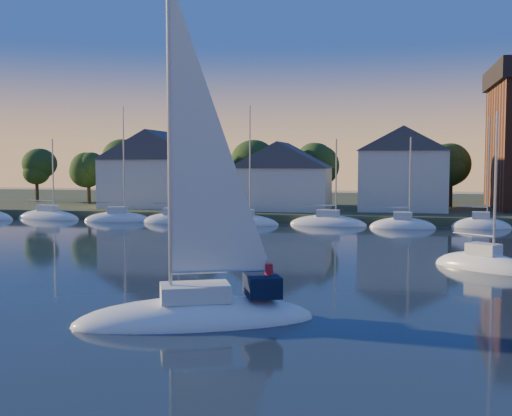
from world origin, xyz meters
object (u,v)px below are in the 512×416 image
(clubhouse_centre, at_px, (283,175))
(hero_sailboat, at_px, (199,307))
(clubhouse_east, at_px, (403,168))
(clubhouse_west, at_px, (159,168))
(drifting_sailboat_right, at_px, (483,268))

(clubhouse_centre, distance_m, hero_sailboat, 50.39)
(clubhouse_east, bearing_deg, hero_sailboat, -99.81)
(clubhouse_west, relative_size, hero_sailboat, 0.86)
(clubhouse_west, xyz_separation_m, clubhouse_centre, (16.00, -1.00, -0.80))
(hero_sailboat, bearing_deg, drifting_sailboat_right, -152.46)
(clubhouse_east, bearing_deg, clubhouse_centre, -171.87)
(clubhouse_west, distance_m, drifting_sailboat_right, 49.16)
(clubhouse_west, bearing_deg, clubhouse_centre, -3.58)
(clubhouse_centre, bearing_deg, clubhouse_west, 176.42)
(clubhouse_west, height_order, clubhouse_centre, clubhouse_west)
(clubhouse_east, xyz_separation_m, drifting_sailboat_right, (4.64, -35.39, -5.90))
(hero_sailboat, xyz_separation_m, drifting_sailboat_right, (13.62, 16.54, -0.55))
(clubhouse_east, height_order, drifting_sailboat_right, clubhouse_east)
(clubhouse_centre, bearing_deg, drifting_sailboat_right, -60.83)
(clubhouse_west, relative_size, clubhouse_east, 1.30)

